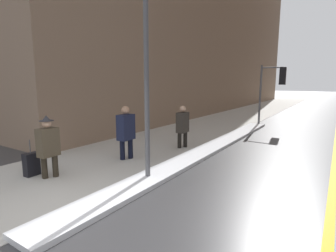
# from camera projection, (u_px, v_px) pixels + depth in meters

# --- Properties ---
(ground_plane) EXTENTS (160.00, 160.00, 0.00)m
(ground_plane) POSITION_uv_depth(u_px,v_px,m) (65.00, 216.00, 4.71)
(ground_plane) COLOR #38383A
(sidewalk_slab) EXTENTS (4.00, 80.00, 0.01)m
(sidewalk_slab) POSITION_uv_depth(u_px,v_px,m) (235.00, 117.00, 18.17)
(sidewalk_slab) COLOR #B2AFA8
(sidewalk_slab) RESTS_ON ground
(snow_bank_curb) EXTENTS (0.79, 13.15, 0.11)m
(snow_bank_curb) POSITION_uv_depth(u_px,v_px,m) (208.00, 149.00, 9.20)
(snow_bank_curb) COLOR white
(snow_bank_curb) RESTS_ON ground
(lamp_post) EXTENTS (0.28, 0.28, 4.78)m
(lamp_post) POSITION_uv_depth(u_px,v_px,m) (146.00, 60.00, 5.98)
(lamp_post) COLOR #515156
(lamp_post) RESTS_ON ground
(traffic_light_near) EXTENTS (1.31, 0.32, 3.31)m
(traffic_light_near) POSITION_uv_depth(u_px,v_px,m) (275.00, 82.00, 13.93)
(traffic_light_near) COLOR #515156
(traffic_light_near) RESTS_ON ground
(pedestrian_in_fedora) EXTENTS (0.34, 0.50, 1.59)m
(pedestrian_in_fedora) POSITION_uv_depth(u_px,v_px,m) (48.00, 144.00, 6.46)
(pedestrian_in_fedora) COLOR #2A241B
(pedestrian_in_fedora) RESTS_ON ground
(pedestrian_nearside) EXTENTS (0.34, 0.55, 1.67)m
(pedestrian_nearside) POSITION_uv_depth(u_px,v_px,m) (126.00, 130.00, 8.05)
(pedestrian_nearside) COLOR black
(pedestrian_nearside) RESTS_ON ground
(pedestrian_in_glasses) EXTENTS (0.32, 0.52, 1.55)m
(pedestrian_in_glasses) POSITION_uv_depth(u_px,v_px,m) (183.00, 125.00, 9.50)
(pedestrian_in_glasses) COLOR black
(pedestrian_in_glasses) RESTS_ON ground
(rolling_suitcase) EXTENTS (0.24, 0.37, 0.95)m
(rolling_suitcase) POSITION_uv_depth(u_px,v_px,m) (32.00, 164.00, 6.69)
(rolling_suitcase) COLOR black
(rolling_suitcase) RESTS_ON ground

